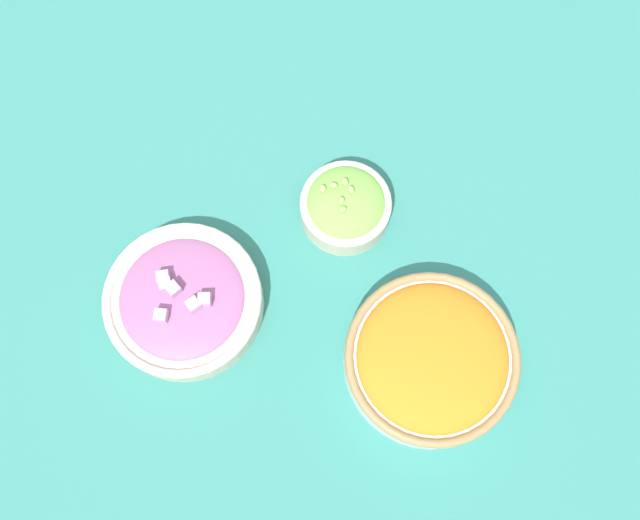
# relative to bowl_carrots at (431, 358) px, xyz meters

# --- Properties ---
(ground_plane) EXTENTS (3.00, 3.00, 0.00)m
(ground_plane) POSITION_rel_bowl_carrots_xyz_m (0.17, -0.10, -0.03)
(ground_plane) COLOR #337F75
(bowl_carrots) EXTENTS (0.23, 0.23, 0.06)m
(bowl_carrots) POSITION_rel_bowl_carrots_xyz_m (0.00, 0.00, 0.00)
(bowl_carrots) COLOR silver
(bowl_carrots) RESTS_ON ground_plane
(bowl_red_onion) EXTENTS (0.21, 0.21, 0.07)m
(bowl_red_onion) POSITION_rel_bowl_carrots_xyz_m (0.34, -0.01, -0.00)
(bowl_red_onion) COLOR beige
(bowl_red_onion) RESTS_ON ground_plane
(bowl_lettuce) EXTENTS (0.13, 0.13, 0.07)m
(bowl_lettuce) POSITION_rel_bowl_carrots_xyz_m (0.15, -0.19, -0.00)
(bowl_lettuce) COLOR beige
(bowl_lettuce) RESTS_ON ground_plane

